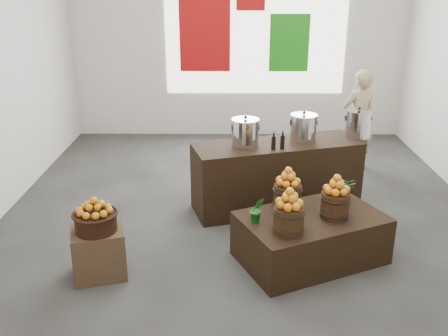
{
  "coord_description": "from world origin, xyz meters",
  "views": [
    {
      "loc": [
        -0.18,
        -5.6,
        2.8
      ],
      "look_at": [
        -0.23,
        -0.4,
        0.8
      ],
      "focal_mm": 40.0,
      "sensor_mm": 36.0,
      "label": 1
    }
  ],
  "objects_px": {
    "wicker_basket": "(96,222)",
    "stock_pot_left": "(245,134)",
    "crate": "(99,253)",
    "display_table": "(311,238)",
    "stock_pot_right": "(358,124)",
    "counter": "(277,175)",
    "stock_pot_center": "(303,129)",
    "shopper": "(358,121)"
  },
  "relations": [
    {
      "from": "crate",
      "to": "wicker_basket",
      "type": "xyz_separation_m",
      "value": [
        0.0,
        0.0,
        0.34
      ]
    },
    {
      "from": "display_table",
      "to": "counter",
      "type": "height_order",
      "value": "counter"
    },
    {
      "from": "display_table",
      "to": "stock_pot_left",
      "type": "xyz_separation_m",
      "value": [
        -0.66,
        1.18,
        0.77
      ]
    },
    {
      "from": "stock_pot_center",
      "to": "wicker_basket",
      "type": "bearing_deg",
      "value": -142.12
    },
    {
      "from": "stock_pot_right",
      "to": "shopper",
      "type": "distance_m",
      "value": 1.13
    },
    {
      "from": "crate",
      "to": "stock_pot_right",
      "type": "height_order",
      "value": "stock_pot_right"
    },
    {
      "from": "wicker_basket",
      "to": "stock_pot_left",
      "type": "relative_size",
      "value": 1.23
    },
    {
      "from": "crate",
      "to": "stock_pot_right",
      "type": "relative_size",
      "value": 1.54
    },
    {
      "from": "crate",
      "to": "wicker_basket",
      "type": "distance_m",
      "value": 0.34
    },
    {
      "from": "crate",
      "to": "stock_pot_center",
      "type": "xyz_separation_m",
      "value": [
        2.21,
        1.72,
        0.77
      ]
    },
    {
      "from": "counter",
      "to": "crate",
      "type": "bearing_deg",
      "value": -155.93
    },
    {
      "from": "wicker_basket",
      "to": "shopper",
      "type": "bearing_deg",
      "value": 42.95
    },
    {
      "from": "stock_pot_center",
      "to": "shopper",
      "type": "xyz_separation_m",
      "value": [
        1.02,
        1.29,
        -0.25
      ]
    },
    {
      "from": "counter",
      "to": "stock_pot_right",
      "type": "height_order",
      "value": "stock_pot_right"
    },
    {
      "from": "display_table",
      "to": "stock_pot_left",
      "type": "relative_size",
      "value": 4.45
    },
    {
      "from": "wicker_basket",
      "to": "stock_pot_left",
      "type": "height_order",
      "value": "stock_pot_left"
    },
    {
      "from": "wicker_basket",
      "to": "shopper",
      "type": "distance_m",
      "value": 4.42
    },
    {
      "from": "counter",
      "to": "wicker_basket",
      "type": "bearing_deg",
      "value": -155.93
    },
    {
      "from": "display_table",
      "to": "stock_pot_center",
      "type": "distance_m",
      "value": 1.59
    },
    {
      "from": "wicker_basket",
      "to": "stock_pot_right",
      "type": "distance_m",
      "value": 3.56
    },
    {
      "from": "wicker_basket",
      "to": "counter",
      "type": "distance_m",
      "value": 2.5
    },
    {
      "from": "crate",
      "to": "display_table",
      "type": "bearing_deg",
      "value": 8.73
    },
    {
      "from": "wicker_basket",
      "to": "display_table",
      "type": "distance_m",
      "value": 2.19
    },
    {
      "from": "display_table",
      "to": "wicker_basket",
      "type": "bearing_deg",
      "value": 163.92
    },
    {
      "from": "wicker_basket",
      "to": "stock_pot_right",
      "type": "xyz_separation_m",
      "value": [
        2.95,
        1.94,
        0.43
      ]
    },
    {
      "from": "stock_pot_left",
      "to": "counter",
      "type": "bearing_deg",
      "value": 16.6
    },
    {
      "from": "counter",
      "to": "stock_pot_right",
      "type": "distance_m",
      "value": 1.25
    },
    {
      "from": "stock_pot_left",
      "to": "stock_pot_right",
      "type": "distance_m",
      "value": 1.53
    },
    {
      "from": "stock_pot_left",
      "to": "shopper",
      "type": "relative_size",
      "value": 0.21
    },
    {
      "from": "display_table",
      "to": "crate",
      "type": "bearing_deg",
      "value": 163.92
    },
    {
      "from": "display_table",
      "to": "shopper",
      "type": "bearing_deg",
      "value": 43.03
    },
    {
      "from": "wicker_basket",
      "to": "counter",
      "type": "relative_size",
      "value": 0.19
    },
    {
      "from": "stock_pot_left",
      "to": "wicker_basket",
      "type": "bearing_deg",
      "value": -134.57
    },
    {
      "from": "wicker_basket",
      "to": "stock_pot_left",
      "type": "distance_m",
      "value": 2.16
    },
    {
      "from": "stock_pot_left",
      "to": "stock_pot_right",
      "type": "height_order",
      "value": "same"
    },
    {
      "from": "stock_pot_center",
      "to": "stock_pot_right",
      "type": "height_order",
      "value": "same"
    },
    {
      "from": "stock_pot_center",
      "to": "counter",
      "type": "bearing_deg",
      "value": -163.4
    },
    {
      "from": "stock_pot_right",
      "to": "shopper",
      "type": "height_order",
      "value": "shopper"
    },
    {
      "from": "counter",
      "to": "stock_pot_left",
      "type": "height_order",
      "value": "stock_pot_left"
    },
    {
      "from": "crate",
      "to": "stock_pot_right",
      "type": "xyz_separation_m",
      "value": [
        2.95,
        1.94,
        0.77
      ]
    },
    {
      "from": "display_table",
      "to": "stock_pot_center",
      "type": "relative_size",
      "value": 4.45
    },
    {
      "from": "stock_pot_left",
      "to": "stock_pot_center",
      "type": "distance_m",
      "value": 0.76
    }
  ]
}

